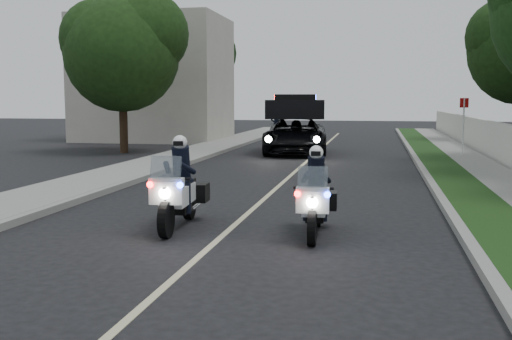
{
  "coord_description": "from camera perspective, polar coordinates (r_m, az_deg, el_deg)",
  "views": [
    {
      "loc": [
        2.6,
        -6.98,
        2.38
      ],
      "look_at": [
        0.31,
        4.44,
        1.0
      ],
      "focal_mm": 42.14,
      "sensor_mm": 36.0,
      "label": 1
    }
  ],
  "objects": [
    {
      "name": "curb_left",
      "position": [
        18.4,
        -10.09,
        -0.54
      ],
      "size": [
        0.2,
        60.0,
        0.15
      ],
      "primitive_type": "cube",
      "color": "gray",
      "rests_on": "ground"
    },
    {
      "name": "building_far",
      "position": [
        35.32,
        -9.64,
        8.49
      ],
      "size": [
        8.0,
        6.0,
        7.0
      ],
      "primitive_type": "cube",
      "color": "#A8A396",
      "rests_on": "ground"
    },
    {
      "name": "police_moto_left",
      "position": [
        11.31,
        -7.3,
        -5.44
      ],
      "size": [
        0.85,
        2.07,
        1.72
      ],
      "primitive_type": null,
      "rotation": [
        0.0,
        0.0,
        0.07
      ],
      "color": "silver",
      "rests_on": "ground"
    },
    {
      "name": "police_moto_right",
      "position": [
        10.68,
        5.61,
        -6.15
      ],
      "size": [
        0.72,
        1.88,
        1.58
      ],
      "primitive_type": null,
      "rotation": [
        0.0,
        0.0,
        0.04
      ],
      "color": "white",
      "rests_on": "ground"
    },
    {
      "name": "grass_verge",
      "position": [
        17.27,
        18.58,
        -1.25
      ],
      "size": [
        1.2,
        60.0,
        0.16
      ],
      "primitive_type": "cube",
      "color": "#193814",
      "rests_on": "ground"
    },
    {
      "name": "tree_left_far",
      "position": [
        39.48,
        -6.19,
        3.27
      ],
      "size": [
        6.4,
        6.4,
        8.56
      ],
      "primitive_type": null,
      "rotation": [
        0.0,
        0.0,
        -0.29
      ],
      "color": "black",
      "rests_on": "ground"
    },
    {
      "name": "cyclist",
      "position": [
        31.3,
        1.95,
        2.4
      ],
      "size": [
        0.62,
        0.42,
        1.71
      ],
      "primitive_type": "imported",
      "rotation": [
        0.0,
        0.0,
        3.15
      ],
      "color": "black",
      "rests_on": "ground"
    },
    {
      "name": "sign_post",
      "position": [
        25.56,
        18.97,
        1.05
      ],
      "size": [
        0.51,
        0.51,
        2.5
      ],
      "primitive_type": null,
      "rotation": [
        0.0,
        0.0,
        0.4
      ],
      "color": "red",
      "rests_on": "ground"
    },
    {
      "name": "curb_right",
      "position": [
        17.2,
        16.27,
        -1.21
      ],
      "size": [
        0.2,
        60.0,
        0.15
      ],
      "primitive_type": "cube",
      "color": "gray",
      "rests_on": "ground"
    },
    {
      "name": "sidewalk_left",
      "position": [
        18.83,
        -13.2,
        -0.44
      ],
      "size": [
        2.0,
        60.0,
        0.16
      ],
      "primitive_type": "cube",
      "color": "gray",
      "rests_on": "ground"
    },
    {
      "name": "lane_marking",
      "position": [
        17.34,
        2.64,
        -1.12
      ],
      "size": [
        0.12,
        50.0,
        0.01
      ],
      "primitive_type": "cube",
      "color": "#BFB78C",
      "rests_on": "ground"
    },
    {
      "name": "ground",
      "position": [
        7.82,
        -8.81,
        -11.05
      ],
      "size": [
        120.0,
        120.0,
        0.0
      ],
      "primitive_type": "plane",
      "color": "black",
      "rests_on": "ground"
    },
    {
      "name": "bicycle",
      "position": [
        31.3,
        1.95,
        2.4
      ],
      "size": [
        0.59,
        1.6,
        0.83
      ],
      "primitive_type": "imported",
      "rotation": [
        0.0,
        0.0,
        -0.02
      ],
      "color": "black",
      "rests_on": "ground"
    },
    {
      "name": "police_suv",
      "position": [
        26.47,
        3.79,
        1.59
      ],
      "size": [
        3.16,
        5.9,
        2.76
      ],
      "primitive_type": "imported",
      "rotation": [
        0.0,
        0.0,
        0.1
      ],
      "color": "black",
      "rests_on": "ground"
    },
    {
      "name": "tree_left_near",
      "position": [
        27.33,
        -12.4,
        1.61
      ],
      "size": [
        5.63,
        5.63,
        8.38
      ],
      "primitive_type": null,
      "rotation": [
        0.0,
        0.0,
        -0.13
      ],
      "color": "#1B3A13",
      "rests_on": "ground"
    },
    {
      "name": "sidewalk_right",
      "position": [
        17.49,
        22.81,
        -1.34
      ],
      "size": [
        1.4,
        60.0,
        0.16
      ],
      "primitive_type": "cube",
      "color": "gray",
      "rests_on": "ground"
    }
  ]
}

